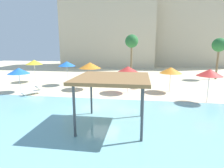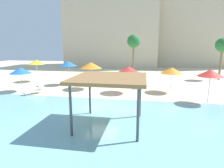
{
  "view_description": "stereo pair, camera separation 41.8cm",
  "coord_description": "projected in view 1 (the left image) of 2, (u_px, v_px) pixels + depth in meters",
  "views": [
    {
      "loc": [
        2.85,
        -14.45,
        4.7
      ],
      "look_at": [
        0.39,
        2.0,
        1.3
      ],
      "focal_mm": 30.25,
      "sensor_mm": 36.0,
      "label": 1
    },
    {
      "loc": [
        3.26,
        -14.38,
        4.7
      ],
      "look_at": [
        0.39,
        2.0,
        1.3
      ],
      "focal_mm": 30.25,
      "sensor_mm": 36.0,
      "label": 2
    }
  ],
  "objects": [
    {
      "name": "beach_umbrella_orange_0",
      "position": [
        171.0,
        70.0,
        19.15
      ],
      "size": [
        2.23,
        2.23,
        2.55
      ],
      "color": "silver",
      "rests_on": "ground"
    },
    {
      "name": "shade_pavilion",
      "position": [
        112.0,
        80.0,
        10.74
      ],
      "size": [
        4.12,
        4.12,
        2.97
      ],
      "color": "#42474C",
      "rests_on": "ground"
    },
    {
      "name": "beach_umbrella_blue_7",
      "position": [
        67.0,
        64.0,
        22.52
      ],
      "size": [
        2.07,
        2.07,
        2.85
      ],
      "color": "silver",
      "rests_on": "ground"
    },
    {
      "name": "lounge_chair_1",
      "position": [
        33.0,
        91.0,
        18.44
      ],
      "size": [
        1.52,
        1.92,
        0.74
      ],
      "rotation": [
        0.0,
        0.0,
        -2.14
      ],
      "color": "white",
      "rests_on": "ground"
    },
    {
      "name": "palm_tree_0",
      "position": [
        219.0,
        46.0,
        26.03
      ],
      "size": [
        1.9,
        1.9,
        5.75
      ],
      "color": "brown",
      "rests_on": "ground"
    },
    {
      "name": "beach_umbrella_yellow_2",
      "position": [
        34.0,
        62.0,
        24.48
      ],
      "size": [
        2.14,
        2.14,
        2.88
      ],
      "color": "silver",
      "rests_on": "ground"
    },
    {
      "name": "lounge_chair_0",
      "position": [
        133.0,
        84.0,
        21.61
      ],
      "size": [
        1.31,
        1.98,
        0.74
      ],
      "rotation": [
        0.0,
        0.0,
        -1.16
      ],
      "color": "white",
      "rests_on": "ground"
    },
    {
      "name": "ground_plane",
      "position": [
        104.0,
        104.0,
        15.35
      ],
      "size": [
        80.0,
        80.0,
        0.0
      ],
      "primitive_type": "plane",
      "color": "beige"
    },
    {
      "name": "beach_umbrella_orange_1",
      "position": [
        90.0,
        65.0,
        20.36
      ],
      "size": [
        2.37,
        2.37,
        2.93
      ],
      "color": "silver",
      "rests_on": "ground"
    },
    {
      "name": "hotel_block_1",
      "position": [
        189.0,
        20.0,
        43.14
      ],
      "size": [
        22.63,
        8.66,
        20.84
      ],
      "primitive_type": "cube",
      "color": "beige",
      "rests_on": "ground"
    },
    {
      "name": "palm_tree_1",
      "position": [
        132.0,
        42.0,
        27.29
      ],
      "size": [
        1.9,
        1.9,
        6.27
      ],
      "color": "brown",
      "rests_on": "ground"
    },
    {
      "name": "beach_umbrella_blue_3",
      "position": [
        19.0,
        71.0,
        18.93
      ],
      "size": [
        2.14,
        2.14,
        2.5
      ],
      "color": "silver",
      "rests_on": "ground"
    },
    {
      "name": "lagoon_water",
      "position": [
        85.0,
        133.0,
        10.26
      ],
      "size": [
        44.0,
        13.5,
        0.04
      ],
      "primitive_type": "cube",
      "color": "#7AB7C1",
      "rests_on": "ground"
    },
    {
      "name": "hotel_block_0",
      "position": [
        110.0,
        28.0,
        42.85
      ],
      "size": [
        19.94,
        10.43,
        17.45
      ],
      "primitive_type": "cube",
      "color": "beige",
      "rests_on": "ground"
    },
    {
      "name": "beach_umbrella_red_5",
      "position": [
        210.0,
        73.0,
        15.37
      ],
      "size": [
        2.06,
        2.06,
        2.82
      ],
      "color": "silver",
      "rests_on": "ground"
    },
    {
      "name": "beach_umbrella_red_4",
      "position": [
        128.0,
        70.0,
        18.82
      ],
      "size": [
        2.36,
        2.36,
        2.68
      ],
      "color": "silver",
      "rests_on": "ground"
    }
  ]
}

